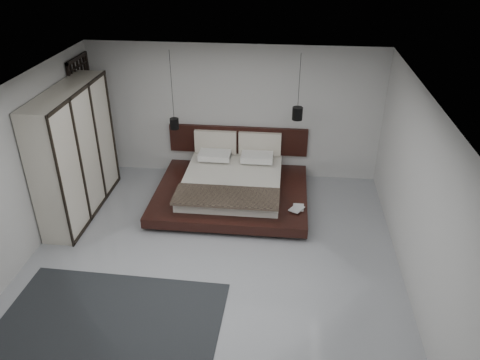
# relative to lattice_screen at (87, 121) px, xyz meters

# --- Properties ---
(floor) EXTENTS (6.00, 6.00, 0.00)m
(floor) POSITION_rel_lattice_screen_xyz_m (2.95, -2.45, -1.30)
(floor) COLOR gray
(floor) RESTS_ON ground
(ceiling) EXTENTS (6.00, 6.00, 0.00)m
(ceiling) POSITION_rel_lattice_screen_xyz_m (2.95, -2.45, 1.50)
(ceiling) COLOR white
(ceiling) RESTS_ON wall_back
(wall_back) EXTENTS (6.00, 0.00, 6.00)m
(wall_back) POSITION_rel_lattice_screen_xyz_m (2.95, 0.55, 0.10)
(wall_back) COLOR #B6B6B3
(wall_back) RESTS_ON floor
(wall_front) EXTENTS (6.00, 0.00, 6.00)m
(wall_front) POSITION_rel_lattice_screen_xyz_m (2.95, -5.45, 0.10)
(wall_front) COLOR #B6B6B3
(wall_front) RESTS_ON floor
(wall_left) EXTENTS (0.00, 6.00, 6.00)m
(wall_left) POSITION_rel_lattice_screen_xyz_m (-0.05, -2.45, 0.10)
(wall_left) COLOR #B6B6B3
(wall_left) RESTS_ON floor
(wall_right) EXTENTS (0.00, 6.00, 6.00)m
(wall_right) POSITION_rel_lattice_screen_xyz_m (5.95, -2.45, 0.10)
(wall_right) COLOR #B6B6B3
(wall_right) RESTS_ON floor
(lattice_screen) EXTENTS (0.05, 0.90, 2.60)m
(lattice_screen) POSITION_rel_lattice_screen_xyz_m (0.00, 0.00, 0.00)
(lattice_screen) COLOR black
(lattice_screen) RESTS_ON floor
(bed) EXTENTS (2.92, 2.45, 1.10)m
(bed) POSITION_rel_lattice_screen_xyz_m (3.03, -0.55, -1.00)
(bed) COLOR black
(bed) RESTS_ON floor
(book_lower) EXTENTS (0.20, 0.27, 0.02)m
(book_lower) POSITION_rel_lattice_screen_xyz_m (4.23, -1.22, -1.02)
(book_lower) COLOR #99724C
(book_lower) RESTS_ON bed
(book_upper) EXTENTS (0.31, 0.34, 0.02)m
(book_upper) POSITION_rel_lattice_screen_xyz_m (4.21, -1.25, -0.99)
(book_upper) COLOR #99724C
(book_upper) RESTS_ON book_lower
(pendant_left) EXTENTS (0.18, 0.18, 1.55)m
(pendant_left) POSITION_rel_lattice_screen_xyz_m (1.83, -0.07, 0.06)
(pendant_left) COLOR black
(pendant_left) RESTS_ON ceiling
(pendant_right) EXTENTS (0.20, 0.20, 1.26)m
(pendant_right) POSITION_rel_lattice_screen_xyz_m (4.23, -0.07, 0.36)
(pendant_right) COLOR black
(pendant_right) RESTS_ON ceiling
(wardrobe) EXTENTS (0.57, 2.41, 2.36)m
(wardrobe) POSITION_rel_lattice_screen_xyz_m (0.25, -1.23, -0.12)
(wardrobe) COLOR beige
(wardrobe) RESTS_ON floor
(rug) EXTENTS (3.10, 2.25, 0.01)m
(rug) POSITION_rel_lattice_screen_xyz_m (1.75, -4.15, -1.29)
(rug) COLOR black
(rug) RESTS_ON floor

